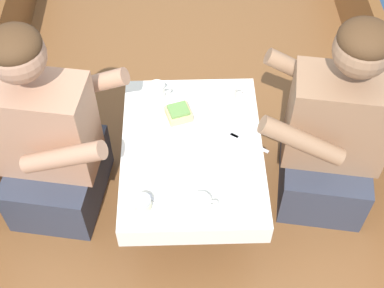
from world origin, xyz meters
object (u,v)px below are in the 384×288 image
(coffee_cup_starboard, at_px, (228,92))
(coffee_cup_center, at_px, (157,90))
(coffee_cup_port, at_px, (201,204))
(tin_can, at_px, (142,204))
(sandwich, at_px, (179,113))
(person_starboard, at_px, (333,134))
(person_port, at_px, (48,142))

(coffee_cup_starboard, height_order, coffee_cup_center, coffee_cup_starboard)
(coffee_cup_port, xyz_separation_m, tin_can, (-0.21, 0.01, 0.00))
(sandwich, bearing_deg, person_starboard, -7.52)
(coffee_cup_starboard, xyz_separation_m, coffee_cup_center, (-0.30, 0.02, -0.00))
(sandwich, xyz_separation_m, coffee_cup_port, (0.07, -0.43, -0.01))
(person_port, bearing_deg, tin_can, -30.35)
(coffee_cup_starboard, bearing_deg, coffee_cup_port, -103.87)
(person_starboard, xyz_separation_m, coffee_cup_port, (-0.55, -0.35, 0.05))
(person_port, xyz_separation_m, coffee_cup_center, (0.44, 0.22, 0.06))
(person_starboard, bearing_deg, coffee_cup_starboard, -14.96)
(person_port, distance_m, sandwich, 0.54)
(sandwich, bearing_deg, coffee_cup_starboard, 27.89)
(coffee_cup_center, bearing_deg, tin_can, -94.90)
(person_port, bearing_deg, coffee_cup_port, -19.38)
(sandwich, height_order, tin_can, sandwich)
(coffee_cup_starboard, distance_m, tin_can, 0.64)
(coffee_cup_port, bearing_deg, tin_can, 178.59)
(sandwich, xyz_separation_m, coffee_cup_starboard, (0.21, 0.11, 0.00))
(coffee_cup_port, relative_size, tin_can, 1.55)
(person_port, distance_m, tin_can, 0.51)
(coffee_cup_starboard, relative_size, coffee_cup_center, 1.08)
(coffee_cup_center, height_order, tin_can, coffee_cup_center)
(sandwich, bearing_deg, person_port, -169.74)
(person_port, distance_m, coffee_cup_port, 0.69)
(coffee_cup_port, distance_m, coffee_cup_center, 0.58)
(coffee_cup_port, relative_size, coffee_cup_center, 1.10)
(person_port, height_order, coffee_cup_starboard, person_port)
(person_port, bearing_deg, coffee_cup_starboard, 25.23)
(person_starboard, height_order, tin_can, person_starboard)
(person_port, xyz_separation_m, tin_can, (0.39, -0.33, 0.05))
(coffee_cup_center, xyz_separation_m, tin_can, (-0.05, -0.55, -0.01))
(coffee_cup_center, bearing_deg, person_port, -153.18)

